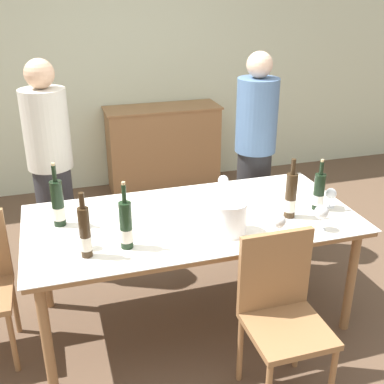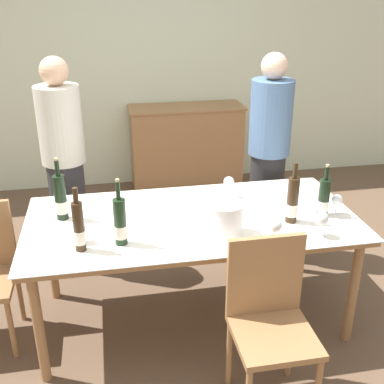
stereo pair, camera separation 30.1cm
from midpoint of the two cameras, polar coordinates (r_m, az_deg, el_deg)
ground_plane at (r=3.50m, az=2.54°, el=-14.55°), size 12.00×12.00×0.00m
back_wall at (r=5.40m, az=-3.69°, el=15.47°), size 8.00×0.10×2.80m
sideboard_cabinet at (r=5.39m, az=0.92°, el=5.29°), size 1.25×0.46×0.93m
dining_table at (r=3.11m, az=2.77°, el=-4.16°), size 2.10×1.02×0.78m
ice_bucket at (r=2.86m, az=7.07°, el=-3.15°), size 0.22×0.22×0.21m
wine_bottle_0 at (r=3.22m, az=17.96°, el=-0.76°), size 0.07×0.07×0.35m
wine_bottle_1 at (r=2.74m, az=-5.42°, el=-3.73°), size 0.07×0.07×0.40m
wine_bottle_2 at (r=2.70m, az=-10.19°, el=-4.25°), size 0.06×0.06×0.38m
wine_bottle_3 at (r=3.07m, az=14.59°, el=-1.11°), size 0.07×0.07×0.39m
wine_bottle_4 at (r=3.09m, az=-12.65°, el=-0.82°), size 0.08×0.08×0.41m
wine_glass_0 at (r=2.82m, az=12.83°, el=-4.04°), size 0.08×0.08×0.15m
wine_glass_1 at (r=2.96m, az=17.94°, el=-3.14°), size 0.09×0.09×0.16m
wine_glass_2 at (r=3.36m, az=6.95°, el=1.06°), size 0.07×0.07×0.15m
wine_glass_3 at (r=2.80m, az=-10.09°, el=-4.36°), size 0.07×0.07×0.13m
wine_glass_4 at (r=3.28m, az=19.35°, el=-1.04°), size 0.07×0.07×0.13m
chair_near_front at (r=2.69m, az=12.44°, el=-13.91°), size 0.42×0.42×0.96m
person_host at (r=3.79m, az=-12.67°, el=2.79°), size 0.33×0.33×1.69m
person_guest_left at (r=3.96m, az=11.18°, el=3.78°), size 0.33×0.33×1.69m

